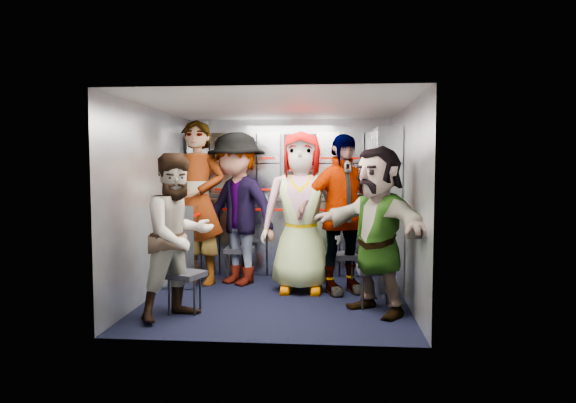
# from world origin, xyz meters

# --- Properties ---
(floor) EXTENTS (3.00, 3.00, 0.00)m
(floor) POSITION_xyz_m (0.00, 0.00, 0.00)
(floor) COLOR black
(floor) RESTS_ON ground
(wall_back) EXTENTS (2.80, 0.04, 2.10)m
(wall_back) POSITION_xyz_m (0.00, 1.50, 1.05)
(wall_back) COLOR gray
(wall_back) RESTS_ON ground
(wall_left) EXTENTS (0.04, 3.00, 2.10)m
(wall_left) POSITION_xyz_m (-1.40, 0.00, 1.05)
(wall_left) COLOR gray
(wall_left) RESTS_ON ground
(wall_right) EXTENTS (0.04, 3.00, 2.10)m
(wall_right) POSITION_xyz_m (1.40, 0.00, 1.05)
(wall_right) COLOR gray
(wall_right) RESTS_ON ground
(ceiling) EXTENTS (2.80, 3.00, 0.02)m
(ceiling) POSITION_xyz_m (0.00, 0.00, 2.10)
(ceiling) COLOR silver
(ceiling) RESTS_ON wall_back
(cart_bank_back) EXTENTS (2.68, 0.38, 0.99)m
(cart_bank_back) POSITION_xyz_m (0.00, 1.29, 0.49)
(cart_bank_back) COLOR #999FA8
(cart_bank_back) RESTS_ON ground
(cart_bank_left) EXTENTS (0.38, 0.76, 0.99)m
(cart_bank_left) POSITION_xyz_m (-1.19, 0.56, 0.49)
(cart_bank_left) COLOR #999FA8
(cart_bank_left) RESTS_ON ground
(counter) EXTENTS (2.68, 0.42, 0.03)m
(counter) POSITION_xyz_m (0.00, 1.29, 1.01)
(counter) COLOR #AEB0B5
(counter) RESTS_ON cart_bank_back
(locker_bank_back) EXTENTS (2.68, 0.28, 0.82)m
(locker_bank_back) POSITION_xyz_m (0.00, 1.35, 1.49)
(locker_bank_back) COLOR #999FA8
(locker_bank_back) RESTS_ON wall_back
(locker_bank_right) EXTENTS (0.28, 1.00, 0.82)m
(locker_bank_right) POSITION_xyz_m (1.25, 0.70, 1.49)
(locker_bank_right) COLOR #999FA8
(locker_bank_right) RESTS_ON wall_right
(right_cabinet) EXTENTS (0.28, 1.20, 1.00)m
(right_cabinet) POSITION_xyz_m (1.25, 0.60, 0.50)
(right_cabinet) COLOR #999FA8
(right_cabinet) RESTS_ON ground
(coffee_niche) EXTENTS (0.46, 0.16, 0.84)m
(coffee_niche) POSITION_xyz_m (0.18, 1.41, 1.47)
(coffee_niche) COLOR black
(coffee_niche) RESTS_ON wall_back
(red_latch_strip) EXTENTS (2.60, 0.02, 0.03)m
(red_latch_strip) POSITION_xyz_m (0.00, 1.09, 0.88)
(red_latch_strip) COLOR #9F0800
(red_latch_strip) RESTS_ON cart_bank_back
(jump_seat_near_left) EXTENTS (0.43, 0.42, 0.41)m
(jump_seat_near_left) POSITION_xyz_m (-0.85, -0.68, 0.36)
(jump_seat_near_left) COLOR black
(jump_seat_near_left) RESTS_ON ground
(jump_seat_mid_left) EXTENTS (0.37, 0.35, 0.42)m
(jump_seat_mid_left) POSITION_xyz_m (-0.56, 0.77, 0.37)
(jump_seat_mid_left) COLOR black
(jump_seat_mid_left) RESTS_ON ground
(jump_seat_center) EXTENTS (0.44, 0.42, 0.42)m
(jump_seat_center) POSITION_xyz_m (0.25, 0.46, 0.37)
(jump_seat_center) COLOR black
(jump_seat_center) RESTS_ON ground
(jump_seat_mid_right) EXTENTS (0.42, 0.40, 0.43)m
(jump_seat_mid_right) POSITION_xyz_m (0.71, 0.42, 0.38)
(jump_seat_mid_right) COLOR black
(jump_seat_mid_right) RESTS_ON ground
(jump_seat_near_right) EXTENTS (0.38, 0.36, 0.43)m
(jump_seat_near_right) POSITION_xyz_m (1.05, -0.35, 0.38)
(jump_seat_near_right) COLOR black
(jump_seat_near_right) RESTS_ON ground
(attendant_standing) EXTENTS (0.84, 0.66, 2.02)m
(attendant_standing) POSITION_xyz_m (-1.05, 0.59, 1.01)
(attendant_standing) COLOR black
(attendant_standing) RESTS_ON ground
(attendant_arc_a) EXTENTS (0.95, 0.97, 1.58)m
(attendant_arc_a) POSITION_xyz_m (-0.85, -0.86, 0.79)
(attendant_arc_a) COLOR black
(attendant_arc_a) RESTS_ON ground
(attendant_arc_b) EXTENTS (1.39, 1.23, 1.86)m
(attendant_arc_b) POSITION_xyz_m (-0.56, 0.59, 0.93)
(attendant_arc_b) COLOR black
(attendant_arc_b) RESTS_ON ground
(attendant_arc_c) EXTENTS (0.91, 0.59, 1.86)m
(attendant_arc_c) POSITION_xyz_m (0.25, 0.28, 0.93)
(attendant_arc_c) COLOR black
(attendant_arc_c) RESTS_ON ground
(attendant_arc_d) EXTENTS (1.15, 0.86, 1.82)m
(attendant_arc_d) POSITION_xyz_m (0.71, 0.24, 0.91)
(attendant_arc_d) COLOR black
(attendant_arc_d) RESTS_ON ground
(attendant_arc_e) EXTENTS (1.36, 1.49, 1.66)m
(attendant_arc_e) POSITION_xyz_m (1.05, -0.53, 0.83)
(attendant_arc_e) COLOR black
(attendant_arc_e) RESTS_ON ground
(bottle_left) EXTENTS (0.06, 0.06, 0.23)m
(bottle_left) POSITION_xyz_m (-0.27, 1.24, 1.14)
(bottle_left) COLOR white
(bottle_left) RESTS_ON counter
(bottle_mid) EXTENTS (0.07, 0.07, 0.26)m
(bottle_mid) POSITION_xyz_m (0.04, 1.24, 1.16)
(bottle_mid) COLOR white
(bottle_mid) RESTS_ON counter
(bottle_right) EXTENTS (0.07, 0.07, 0.24)m
(bottle_right) POSITION_xyz_m (0.16, 1.24, 1.15)
(bottle_right) COLOR white
(bottle_right) RESTS_ON counter
(cup_left) EXTENTS (0.08, 0.08, 0.11)m
(cup_left) POSITION_xyz_m (-0.71, 1.23, 1.09)
(cup_left) COLOR tan
(cup_left) RESTS_ON counter
(cup_right) EXTENTS (0.09, 0.09, 0.10)m
(cup_right) POSITION_xyz_m (0.81, 1.23, 1.08)
(cup_right) COLOR tan
(cup_right) RESTS_ON counter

